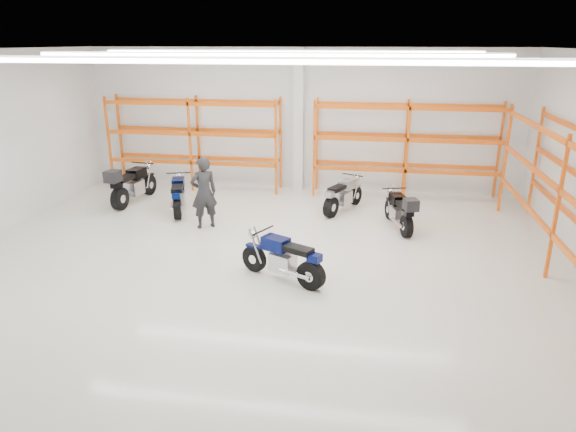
% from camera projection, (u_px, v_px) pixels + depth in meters
% --- Properties ---
extents(ground, '(14.00, 14.00, 0.00)m').
position_uv_depth(ground, '(260.00, 258.00, 11.65)').
color(ground, beige).
rests_on(ground, ground).
extents(room_shell, '(14.02, 12.02, 4.51)m').
position_uv_depth(room_shell, '(258.00, 112.00, 10.61)').
color(room_shell, silver).
rests_on(room_shell, ground).
extents(motorcycle_main, '(1.89, 1.05, 1.00)m').
position_uv_depth(motorcycle_main, '(285.00, 260.00, 10.37)').
color(motorcycle_main, black).
rests_on(motorcycle_main, ground).
extents(motorcycle_back_a, '(0.77, 2.38, 1.22)m').
position_uv_depth(motorcycle_back_a, '(131.00, 185.00, 15.33)').
color(motorcycle_back_a, black).
rests_on(motorcycle_back_a, ground).
extents(motorcycle_back_b, '(0.89, 2.04, 1.03)m').
position_uv_depth(motorcycle_back_b, '(178.00, 196.00, 14.62)').
color(motorcycle_back_b, black).
rests_on(motorcycle_back_b, ground).
extents(motorcycle_back_c, '(1.04, 1.87, 0.99)m').
position_uv_depth(motorcycle_back_c, '(342.00, 196.00, 14.67)').
color(motorcycle_back_c, black).
rests_on(motorcycle_back_c, ground).
extents(motorcycle_back_d, '(0.89, 2.00, 1.05)m').
position_uv_depth(motorcycle_back_d, '(400.00, 212.00, 13.21)').
color(motorcycle_back_d, black).
rests_on(motorcycle_back_d, ground).
extents(standing_man, '(0.83, 0.76, 1.89)m').
position_uv_depth(standing_man, '(204.00, 193.00, 13.28)').
color(standing_man, black).
rests_on(standing_man, ground).
extents(structural_column, '(0.32, 0.32, 4.50)m').
position_uv_depth(structural_column, '(299.00, 121.00, 16.35)').
color(structural_column, white).
rests_on(structural_column, ground).
extents(pallet_racking_back_left, '(5.67, 0.87, 3.00)m').
position_uv_depth(pallet_racking_back_left, '(194.00, 134.00, 16.72)').
color(pallet_racking_back_left, '#D94D0D').
rests_on(pallet_racking_back_left, ground).
extents(pallet_racking_back_right, '(5.67, 0.87, 3.00)m').
position_uv_depth(pallet_racking_back_right, '(407.00, 141.00, 15.65)').
color(pallet_racking_back_right, '#D94D0D').
rests_on(pallet_racking_back_right, ground).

